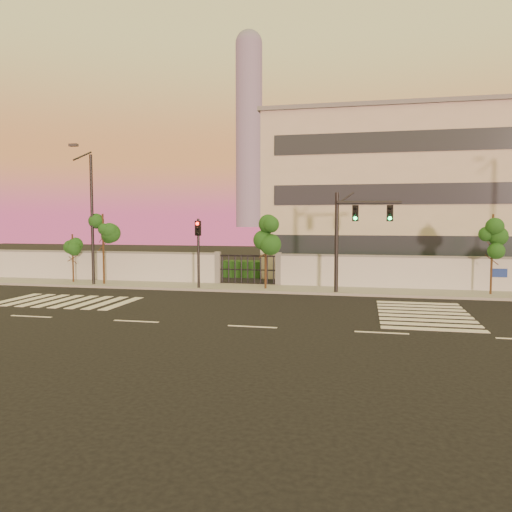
# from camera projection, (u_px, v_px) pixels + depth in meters

# --- Properties ---
(ground) EXTENTS (120.00, 120.00, 0.00)m
(ground) POSITION_uv_depth(u_px,v_px,m) (252.00, 327.00, 19.86)
(ground) COLOR black
(ground) RESTS_ON ground
(sidewalk) EXTENTS (60.00, 3.00, 0.15)m
(sidewalk) POSITION_uv_depth(u_px,v_px,m) (290.00, 289.00, 30.09)
(sidewalk) COLOR gray
(sidewalk) RESTS_ON ground
(perimeter_wall) EXTENTS (60.00, 0.36, 2.20)m
(perimeter_wall) POSITION_uv_depth(u_px,v_px,m) (296.00, 270.00, 31.45)
(perimeter_wall) COLOR silver
(perimeter_wall) RESTS_ON ground
(hedge_row) EXTENTS (41.00, 4.25, 1.80)m
(hedge_row) POSITION_uv_depth(u_px,v_px,m) (316.00, 271.00, 33.92)
(hedge_row) COLOR black
(hedge_row) RESTS_ON ground
(institutional_building) EXTENTS (24.40, 12.40, 12.25)m
(institutional_building) POSITION_uv_depth(u_px,v_px,m) (426.00, 196.00, 38.94)
(institutional_building) COLOR beige
(institutional_building) RESTS_ON ground
(distant_skyscraper) EXTENTS (16.00, 16.00, 118.00)m
(distant_skyscraper) POSITION_uv_depth(u_px,v_px,m) (249.00, 125.00, 302.06)
(distant_skyscraper) COLOR slate
(distant_skyscraper) RESTS_ON ground
(road_markings) EXTENTS (57.00, 7.62, 0.02)m
(road_markings) POSITION_uv_depth(u_px,v_px,m) (237.00, 309.00, 23.85)
(road_markings) COLOR silver
(road_markings) RESTS_ON ground
(street_tree_b) EXTENTS (1.31, 1.04, 3.32)m
(street_tree_b) POSITION_uv_depth(u_px,v_px,m) (73.00, 247.00, 32.91)
(street_tree_b) COLOR #382314
(street_tree_b) RESTS_ON ground
(street_tree_c) EXTENTS (1.52, 1.21, 4.65)m
(street_tree_c) POSITION_uv_depth(u_px,v_px,m) (103.00, 233.00, 31.91)
(street_tree_c) COLOR #382314
(street_tree_c) RESTS_ON ground
(street_tree_d) EXTENTS (1.64, 1.30, 4.25)m
(street_tree_d) POSITION_uv_depth(u_px,v_px,m) (266.00, 239.00, 29.73)
(street_tree_d) COLOR #382314
(street_tree_d) RESTS_ON ground
(street_tree_e) EXTENTS (1.40, 1.11, 4.58)m
(street_tree_e) POSITION_uv_depth(u_px,v_px,m) (493.00, 236.00, 27.45)
(street_tree_e) COLOR #382314
(street_tree_e) RESTS_ON ground
(traffic_signal_main) EXTENTS (3.65, 0.78, 5.80)m
(traffic_signal_main) POSITION_uv_depth(u_px,v_px,m) (350.00, 230.00, 28.05)
(traffic_signal_main) COLOR black
(traffic_signal_main) RESTS_ON ground
(traffic_signal_secondary) EXTENTS (0.34, 0.33, 4.33)m
(traffic_signal_secondary) POSITION_uv_depth(u_px,v_px,m) (198.00, 245.00, 30.08)
(traffic_signal_secondary) COLOR black
(traffic_signal_secondary) RESTS_ON ground
(streetlight_west) EXTENTS (0.52, 2.11, 8.76)m
(streetlight_west) POSITION_uv_depth(u_px,v_px,m) (90.00, 212.00, 31.46)
(streetlight_west) COLOR black
(streetlight_west) RESTS_ON ground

